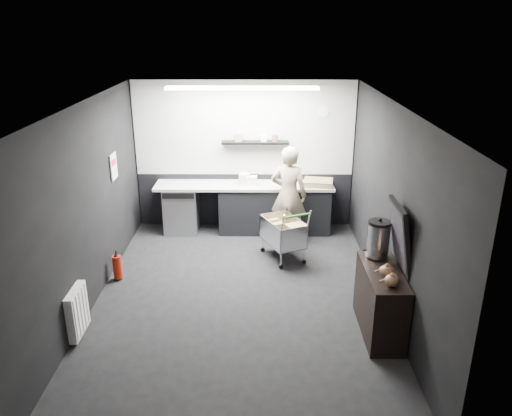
{
  "coord_description": "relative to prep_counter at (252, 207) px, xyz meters",
  "views": [
    {
      "loc": [
        0.27,
        -6.1,
        3.68
      ],
      "look_at": [
        0.23,
        0.4,
        1.21
      ],
      "focal_mm": 35.0,
      "sensor_mm": 36.0,
      "label": 1
    }
  ],
  "objects": [
    {
      "name": "floor",
      "position": [
        -0.14,
        -2.42,
        -0.46
      ],
      "size": [
        5.5,
        5.5,
        0.0
      ],
      "primitive_type": "plane",
      "color": "black",
      "rests_on": "ground"
    },
    {
      "name": "ceiling",
      "position": [
        -0.14,
        -2.42,
        2.24
      ],
      "size": [
        5.5,
        5.5,
        0.0
      ],
      "primitive_type": "plane",
      "rotation": [
        3.14,
        0.0,
        0.0
      ],
      "color": "white",
      "rests_on": "wall_back"
    },
    {
      "name": "wall_back",
      "position": [
        -0.14,
        0.33,
        0.89
      ],
      "size": [
        5.5,
        0.0,
        5.5
      ],
      "primitive_type": "plane",
      "rotation": [
        1.57,
        0.0,
        0.0
      ],
      "color": "black",
      "rests_on": "floor"
    },
    {
      "name": "wall_front",
      "position": [
        -0.14,
        -5.17,
        0.89
      ],
      "size": [
        5.5,
        0.0,
        5.5
      ],
      "primitive_type": "plane",
      "rotation": [
        -1.57,
        0.0,
        0.0
      ],
      "color": "black",
      "rests_on": "floor"
    },
    {
      "name": "wall_left",
      "position": [
        -2.14,
        -2.42,
        0.89
      ],
      "size": [
        0.0,
        5.5,
        5.5
      ],
      "primitive_type": "plane",
      "rotation": [
        1.57,
        0.0,
        1.57
      ],
      "color": "black",
      "rests_on": "floor"
    },
    {
      "name": "wall_right",
      "position": [
        1.86,
        -2.42,
        0.89
      ],
      "size": [
        0.0,
        5.5,
        5.5
      ],
      "primitive_type": "plane",
      "rotation": [
        1.57,
        0.0,
        -1.57
      ],
      "color": "black",
      "rests_on": "floor"
    },
    {
      "name": "kitchen_wall_panel",
      "position": [
        -0.14,
        0.31,
        1.39
      ],
      "size": [
        3.95,
        0.02,
        1.7
      ],
      "primitive_type": "cube",
      "color": "beige",
      "rests_on": "wall_back"
    },
    {
      "name": "dado_panel",
      "position": [
        -0.14,
        0.31,
        0.04
      ],
      "size": [
        3.95,
        0.02,
        1.0
      ],
      "primitive_type": "cube",
      "color": "black",
      "rests_on": "wall_back"
    },
    {
      "name": "floating_shelf",
      "position": [
        0.06,
        0.2,
        1.16
      ],
      "size": [
        1.2,
        0.22,
        0.04
      ],
      "primitive_type": "cube",
      "color": "black",
      "rests_on": "wall_back"
    },
    {
      "name": "wall_clock",
      "position": [
        1.26,
        0.3,
        1.69
      ],
      "size": [
        0.2,
        0.03,
        0.2
      ],
      "primitive_type": "cylinder",
      "rotation": [
        1.57,
        0.0,
        0.0
      ],
      "color": "white",
      "rests_on": "wall_back"
    },
    {
      "name": "poster",
      "position": [
        -2.12,
        -1.12,
        1.09
      ],
      "size": [
        0.02,
        0.3,
        0.4
      ],
      "primitive_type": "cube",
      "color": "white",
      "rests_on": "wall_left"
    },
    {
      "name": "poster_red_band",
      "position": [
        -2.11,
        -1.12,
        1.16
      ],
      "size": [
        0.02,
        0.22,
        0.1
      ],
      "primitive_type": "cube",
      "color": "red",
      "rests_on": "poster"
    },
    {
      "name": "radiator",
      "position": [
        -2.08,
        -3.32,
        -0.11
      ],
      "size": [
        0.1,
        0.5,
        0.6
      ],
      "primitive_type": "cube",
      "color": "white",
      "rests_on": "wall_left"
    },
    {
      "name": "ceiling_strip",
      "position": [
        -0.14,
        -0.57,
        2.21
      ],
      "size": [
        2.4,
        0.2,
        0.04
      ],
      "primitive_type": "cube",
      "color": "white",
      "rests_on": "ceiling"
    },
    {
      "name": "prep_counter",
      "position": [
        0.0,
        0.0,
        0.0
      ],
      "size": [
        3.2,
        0.61,
        0.9
      ],
      "color": "black",
      "rests_on": "floor"
    },
    {
      "name": "person",
      "position": [
        0.64,
        -0.45,
        0.4
      ],
      "size": [
        0.71,
        0.56,
        1.72
      ],
      "primitive_type": "imported",
      "rotation": [
        0.0,
        0.0,
        2.87
      ],
      "color": "beige",
      "rests_on": "floor"
    },
    {
      "name": "shopping_cart",
      "position": [
        0.52,
        -1.13,
        -0.03
      ],
      "size": [
        0.81,
        1.03,
        0.91
      ],
      "color": "silver",
      "rests_on": "floor"
    },
    {
      "name": "sideboard",
      "position": [
        1.64,
        -3.15,
        0.08
      ],
      "size": [
        0.48,
        1.13,
        1.69
      ],
      "color": "black",
      "rests_on": "floor"
    },
    {
      "name": "fire_extinguisher",
      "position": [
        -1.99,
        -1.88,
        -0.24
      ],
      "size": [
        0.14,
        0.14,
        0.45
      ],
      "color": "#AC1D0B",
      "rests_on": "floor"
    },
    {
      "name": "cardboard_box",
      "position": [
        1.19,
        -0.05,
        0.49
      ],
      "size": [
        0.57,
        0.47,
        0.1
      ],
      "primitive_type": "cube",
      "rotation": [
        0.0,
        0.0,
        -0.18
      ],
      "color": "olive",
      "rests_on": "prep_counter"
    },
    {
      "name": "pink_tub",
      "position": [
        -0.13,
        0.0,
        0.54
      ],
      "size": [
        0.2,
        0.2,
        0.2
      ],
      "primitive_type": "cylinder",
      "color": "#F6D5D9",
      "rests_on": "prep_counter"
    },
    {
      "name": "white_container",
      "position": [
        0.0,
        -0.05,
        0.53
      ],
      "size": [
        0.19,
        0.15,
        0.16
      ],
      "primitive_type": "cube",
      "rotation": [
        0.0,
        0.0,
        -0.04
      ],
      "color": "white",
      "rests_on": "prep_counter"
    }
  ]
}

